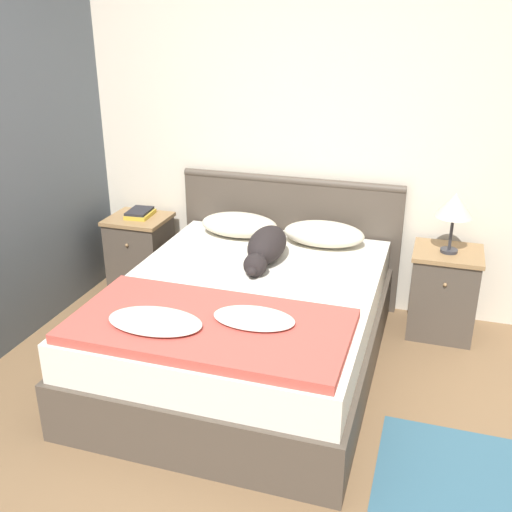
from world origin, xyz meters
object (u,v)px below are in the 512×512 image
(bed, at_px, (246,326))
(book_stack, at_px, (140,213))
(pillow_right, at_px, (324,234))
(table_lamp, at_px, (455,207))
(nightstand_left, at_px, (141,254))
(nightstand_right, at_px, (443,292))
(dog, at_px, (266,247))
(pillow_left, at_px, (239,225))

(bed, distance_m, book_stack, 1.42)
(bed, bearing_deg, pillow_right, 68.29)
(book_stack, bearing_deg, table_lamp, -1.19)
(nightstand_left, relative_size, table_lamp, 1.51)
(book_stack, bearing_deg, nightstand_right, -0.74)
(bed, distance_m, nightstand_left, 1.37)
(dog, bearing_deg, book_stack, 157.67)
(nightstand_left, bearing_deg, pillow_right, -1.13)
(table_lamp, bearing_deg, nightstand_left, 179.55)
(dog, xyz_separation_m, book_stack, (-1.13, 0.46, -0.04))
(pillow_right, bearing_deg, nightstand_left, 178.87)
(book_stack, bearing_deg, bed, -36.29)
(bed, height_order, pillow_left, pillow_left)
(nightstand_right, relative_size, pillow_right, 1.08)
(book_stack, bearing_deg, dog, -22.33)
(nightstand_left, height_order, table_lamp, table_lamp)
(nightstand_left, bearing_deg, book_stack, 82.48)
(nightstand_left, xyz_separation_m, table_lamp, (2.23, -0.02, 0.60))
(bed, relative_size, table_lamp, 4.99)
(bed, xyz_separation_m, pillow_right, (0.30, 0.76, 0.36))
(dog, bearing_deg, nightstand_left, 158.99)
(nightstand_right, bearing_deg, dog, -158.44)
(bed, bearing_deg, book_stack, 143.71)
(pillow_right, bearing_deg, bed, -111.71)
(nightstand_left, height_order, pillow_left, pillow_left)
(bed, relative_size, dog, 3.09)
(table_lamp, bearing_deg, dog, -159.23)
(pillow_left, bearing_deg, table_lamp, 0.43)
(bed, height_order, book_stack, book_stack)
(bed, bearing_deg, table_lamp, 34.62)
(bed, bearing_deg, pillow_left, 111.71)
(book_stack, bearing_deg, pillow_left, -4.01)
(nightstand_left, xyz_separation_m, pillow_right, (1.42, -0.03, 0.33))
(nightstand_left, distance_m, nightstand_right, 2.23)
(nightstand_left, bearing_deg, bed, -35.22)
(dog, distance_m, book_stack, 1.22)
(nightstand_left, height_order, book_stack, book_stack)
(pillow_right, xyz_separation_m, table_lamp, (0.81, 0.01, 0.27))
(bed, bearing_deg, nightstand_left, 144.78)
(bed, relative_size, nightstand_left, 3.30)
(pillow_left, xyz_separation_m, table_lamp, (1.42, 0.01, 0.27))
(pillow_left, distance_m, pillow_right, 0.60)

